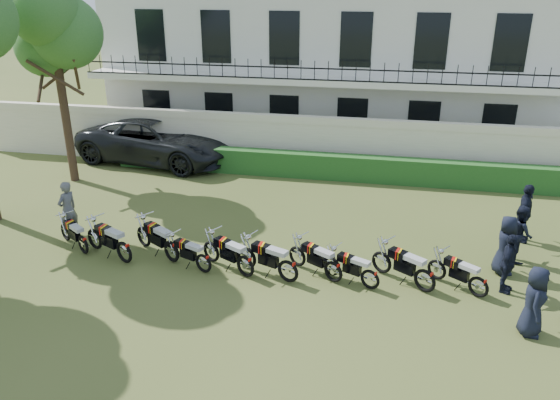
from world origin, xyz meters
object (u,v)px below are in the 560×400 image
(officer_3, at_px, (506,245))
(officer_5, at_px, (525,213))
(motorcycle_9, at_px, (479,282))
(motorcycle_2, at_px, (171,246))
(motorcycle_5, at_px, (288,266))
(tree_west_near, at_px, (53,25))
(officer_2, at_px, (508,264))
(motorcycle_4, at_px, (245,261))
(officer_4, at_px, (520,233))
(suv, at_px, (158,140))
(motorcycle_8, at_px, (425,275))
(motorcycle_6, at_px, (333,267))
(officer_0, at_px, (534,301))
(motorcycle_1, at_px, (124,247))
(motorcycle_3, at_px, (203,259))
(motorcycle_7, at_px, (370,275))
(motorcycle_0, at_px, (83,240))
(inspector, at_px, (68,209))

(officer_3, xyz_separation_m, officer_5, (0.89, 2.17, 0.08))
(motorcycle_9, distance_m, officer_3, 1.70)
(motorcycle_2, xyz_separation_m, motorcycle_5, (3.42, -0.44, -0.01))
(tree_west_near, relative_size, motorcycle_9, 5.39)
(officer_2, bearing_deg, tree_west_near, 89.48)
(motorcycle_4, height_order, officer_4, officer_4)
(suv, bearing_deg, motorcycle_4, -135.68)
(suv, bearing_deg, motorcycle_5, -131.12)
(motorcycle_9, distance_m, officer_5, 4.01)
(motorcycle_8, bearing_deg, motorcycle_4, 126.55)
(motorcycle_9, bearing_deg, motorcycle_2, 124.45)
(motorcycle_6, relative_size, officer_0, 0.96)
(motorcycle_1, distance_m, officer_3, 10.42)
(motorcycle_2, height_order, motorcycle_3, motorcycle_2)
(motorcycle_5, bearing_deg, tree_west_near, 80.26)
(motorcycle_6, height_order, officer_4, officer_4)
(motorcycle_1, height_order, motorcycle_9, motorcycle_1)
(motorcycle_7, xyz_separation_m, officer_2, (3.38, 0.60, 0.37))
(motorcycle_9, bearing_deg, officer_3, 6.62)
(motorcycle_1, bearing_deg, suv, 43.46)
(motorcycle_2, xyz_separation_m, motorcycle_6, (4.58, -0.19, -0.04))
(motorcycle_0, distance_m, officer_0, 11.95)
(motorcycle_3, distance_m, inspector, 5.01)
(motorcycle_1, distance_m, motorcycle_7, 6.82)
(tree_west_near, height_order, motorcycle_5, tree_west_near)
(officer_0, relative_size, officer_4, 1.01)
(motorcycle_2, bearing_deg, motorcycle_3, -78.28)
(motorcycle_7, xyz_separation_m, motorcycle_9, (2.67, 0.15, 0.01))
(motorcycle_0, height_order, motorcycle_1, motorcycle_1)
(motorcycle_0, xyz_separation_m, officer_2, (11.61, 0.29, 0.36))
(motorcycle_3, bearing_deg, officer_0, -75.66)
(motorcycle_8, height_order, officer_0, officer_0)
(inspector, relative_size, officer_4, 1.08)
(tree_west_near, relative_size, motorcycle_7, 5.01)
(motorcycle_8, bearing_deg, officer_3, -21.08)
(motorcycle_5, distance_m, motorcycle_8, 3.50)
(motorcycle_7, height_order, motorcycle_9, motorcycle_9)
(motorcycle_2, bearing_deg, officer_4, -45.55)
(motorcycle_2, relative_size, motorcycle_4, 1.01)
(motorcycle_2, bearing_deg, motorcycle_0, 122.83)
(suv, distance_m, officer_3, 14.94)
(inspector, bearing_deg, motorcycle_8, 100.87)
(officer_0, bearing_deg, inspector, 87.39)
(motorcycle_1, bearing_deg, officer_0, -70.37)
(tree_west_near, height_order, officer_5, tree_west_near)
(officer_5, bearing_deg, inspector, 117.20)
(motorcycle_7, distance_m, officer_5, 5.78)
(motorcycle_9, xyz_separation_m, officer_2, (0.70, 0.45, 0.36))
(motorcycle_4, xyz_separation_m, officer_3, (6.78, 1.62, 0.35))
(officer_4, bearing_deg, officer_0, 165.12)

